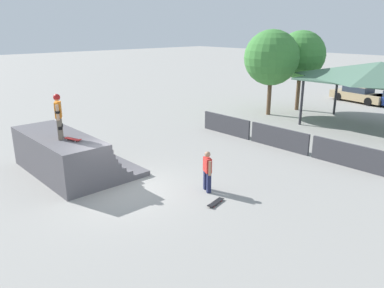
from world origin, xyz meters
TOP-DOWN VIEW (x-y plane):
  - ground_plane at (0.00, 0.00)m, footprint 160.00×160.00m
  - quarter_pipe_ramp at (-3.09, -0.71)m, footprint 5.25×3.59m
  - skater_on_deck at (-2.52, -1.10)m, footprint 0.73×0.49m
  - skateboard_on_deck at (-1.93, -0.88)m, footprint 0.81×0.42m
  - bystander_walking at (2.18, 2.30)m, footprint 0.60×0.36m
  - skateboard_on_ground at (3.17, 1.73)m, footprint 0.39×0.87m
  - barrier_fence at (0.90, 8.62)m, footprint 10.54×0.12m
  - pavilion_shelter at (2.54, 15.75)m, footprint 8.32×5.08m
  - tree_beside_pavilion at (-3.61, 17.32)m, footprint 3.39×3.39m
  - tree_far_back at (-4.07, 14.45)m, footprint 3.69×3.69m
  - parked_car_tan at (-1.94, 23.69)m, footprint 4.66×2.35m

SIDE VIEW (x-z plane):
  - ground_plane at x=0.00m, z-range 0.00..0.00m
  - skateboard_on_ground at x=3.17m, z-range 0.01..0.10m
  - barrier_fence at x=0.90m, z-range 0.00..1.05m
  - parked_car_tan at x=-1.94m, z-range -0.03..1.24m
  - quarter_pipe_ramp at x=-3.09m, z-range -0.09..1.59m
  - bystander_walking at x=2.18m, z-range 0.09..1.63m
  - skateboard_on_deck at x=-1.93m, z-range 1.70..1.79m
  - skater_on_deck at x=-2.52m, z-range 1.82..3.57m
  - pavilion_shelter at x=2.54m, z-range 1.38..5.35m
  - tree_far_back at x=-4.07m, z-range 1.02..6.76m
  - tree_beside_pavilion at x=-3.61m, z-range 1.12..6.79m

